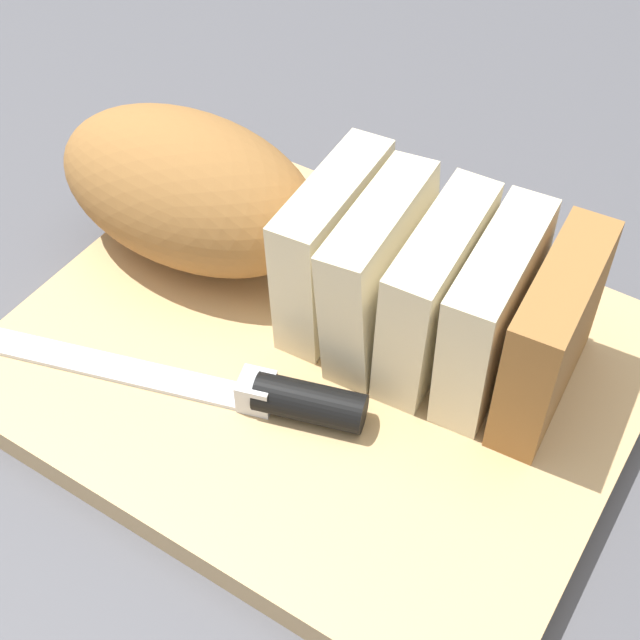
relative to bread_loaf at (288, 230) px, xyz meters
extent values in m
plane|color=#4C4C51|center=(0.05, -0.04, -0.07)|extent=(3.00, 3.00, 0.00)
cube|color=tan|center=(0.05, -0.04, -0.06)|extent=(0.38, 0.31, 0.02)
ellipsoid|color=#996633|center=(-0.08, 0.00, 0.00)|extent=(0.19, 0.11, 0.10)
cube|color=beige|center=(0.03, 0.00, 0.00)|extent=(0.04, 0.11, 0.10)
cube|color=beige|center=(0.07, 0.00, 0.00)|extent=(0.04, 0.11, 0.10)
cube|color=beige|center=(0.10, 0.00, 0.00)|extent=(0.04, 0.11, 0.10)
cube|color=beige|center=(0.14, 0.00, 0.00)|extent=(0.04, 0.11, 0.10)
cube|color=#996633|center=(0.17, 0.00, 0.00)|extent=(0.04, 0.11, 0.10)
cube|color=silver|center=(-0.08, -0.12, -0.05)|extent=(0.23, 0.08, 0.00)
cylinder|color=black|center=(0.07, -0.08, -0.04)|extent=(0.07, 0.04, 0.02)
cube|color=silver|center=(0.04, -0.09, -0.04)|extent=(0.02, 0.03, 0.02)
sphere|color=tan|center=(0.03, -0.02, -0.05)|extent=(0.01, 0.01, 0.01)
sphere|color=tan|center=(0.06, 0.00, -0.05)|extent=(0.01, 0.01, 0.01)
camera|label=1|loc=(0.24, -0.35, 0.37)|focal=50.27mm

